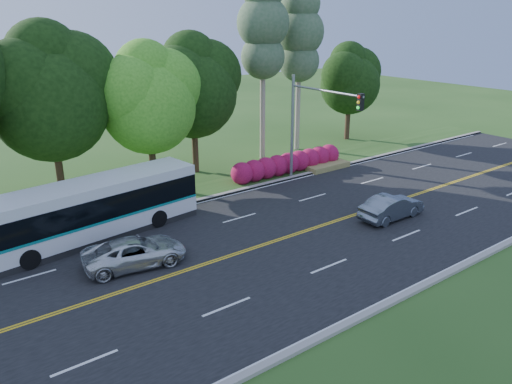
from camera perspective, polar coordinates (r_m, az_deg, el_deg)
ground at (r=25.41m, az=3.58°, el=-5.18°), size 120.00×120.00×0.00m
road at (r=25.40m, az=3.58°, el=-5.16°), size 60.00×14.00×0.02m
curb_north at (r=30.74m, az=-5.04°, el=-0.56°), size 60.00×0.30×0.15m
curb_south at (r=21.10m, az=16.46°, el=-11.35°), size 60.00×0.30×0.15m
grass_verge at (r=32.25m, az=-6.78°, el=0.31°), size 60.00×4.00×0.10m
lane_markings at (r=25.34m, az=3.42°, el=-5.19°), size 57.60×13.82×0.00m
tree_row at (r=31.47m, az=-18.55°, el=11.49°), size 44.70×9.10×13.84m
bougainvillea_hedge at (r=35.35m, az=3.98°, el=3.28°), size 9.50×2.25×1.50m
traffic_signal at (r=31.99m, az=6.44°, el=8.75°), size 0.42×6.10×7.00m
transit_bus at (r=26.04m, az=-18.35°, el=-2.06°), size 11.37×3.79×2.92m
sedan at (r=28.35m, az=15.22°, el=-1.67°), size 4.03×1.41×1.33m
suv at (r=23.03m, az=-13.65°, el=-6.69°), size 4.84×2.81×1.27m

